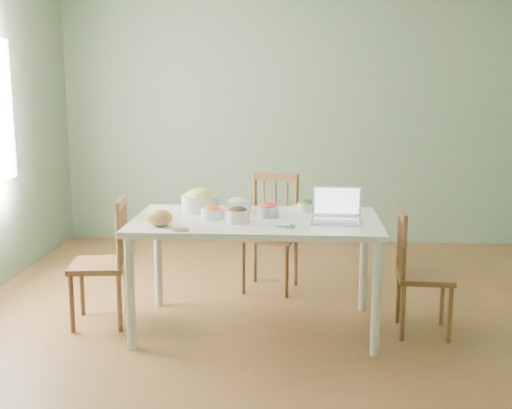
# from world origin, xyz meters

# --- Properties ---
(floor) EXTENTS (5.00, 5.00, 0.00)m
(floor) POSITION_xyz_m (0.00, 0.00, 0.00)
(floor) COLOR brown
(floor) RESTS_ON ground
(wall_back) EXTENTS (5.00, 0.00, 2.70)m
(wall_back) POSITION_xyz_m (0.00, 2.50, 1.35)
(wall_back) COLOR slate
(wall_back) RESTS_ON ground
(wall_front) EXTENTS (5.00, 0.00, 2.70)m
(wall_front) POSITION_xyz_m (0.00, -2.50, 1.35)
(wall_front) COLOR slate
(wall_front) RESTS_ON ground
(dining_table) EXTENTS (1.71, 0.96, 0.80)m
(dining_table) POSITION_xyz_m (-0.24, -0.13, 0.40)
(dining_table) COLOR white
(dining_table) RESTS_ON floor
(chair_far) EXTENTS (0.50, 0.49, 0.97)m
(chair_far) POSITION_xyz_m (-0.19, 0.76, 0.48)
(chair_far) COLOR brown
(chair_far) RESTS_ON floor
(chair_left) EXTENTS (0.44, 0.45, 0.92)m
(chair_left) POSITION_xyz_m (-1.38, -0.11, 0.46)
(chair_left) COLOR brown
(chair_left) RESTS_ON floor
(chair_right) EXTENTS (0.39, 0.40, 0.87)m
(chair_right) POSITION_xyz_m (0.93, -0.14, 0.44)
(chair_right) COLOR brown
(chair_right) RESTS_ON floor
(bread_boule) EXTENTS (0.21, 0.21, 0.11)m
(bread_boule) POSITION_xyz_m (-0.86, -0.40, 0.86)
(bread_boule) COLOR #B67F49
(bread_boule) RESTS_ON dining_table
(butter_stick) EXTENTS (0.10, 0.03, 0.03)m
(butter_stick) POSITION_xyz_m (-0.69, -0.55, 0.81)
(butter_stick) COLOR beige
(butter_stick) RESTS_ON dining_table
(bowl_squash) EXTENTS (0.32, 0.32, 0.16)m
(bowl_squash) POSITION_xyz_m (-0.67, 0.11, 0.88)
(bowl_squash) COLOR #CFC353
(bowl_squash) RESTS_ON dining_table
(bowl_carrot) EXTENTS (0.20, 0.20, 0.09)m
(bowl_carrot) POSITION_xyz_m (-0.55, -0.14, 0.84)
(bowl_carrot) COLOR orange
(bowl_carrot) RESTS_ON dining_table
(bowl_onion) EXTENTS (0.22, 0.22, 0.11)m
(bowl_onion) POSITION_xyz_m (-0.39, 0.10, 0.85)
(bowl_onion) COLOR white
(bowl_onion) RESTS_ON dining_table
(bowl_mushroom) EXTENTS (0.20, 0.20, 0.11)m
(bowl_mushroom) POSITION_xyz_m (-0.36, -0.26, 0.85)
(bowl_mushroom) COLOR black
(bowl_mushroom) RESTS_ON dining_table
(bowl_redpep) EXTENTS (0.17, 0.17, 0.09)m
(bowl_redpep) POSITION_xyz_m (-0.17, -0.06, 0.85)
(bowl_redpep) COLOR red
(bowl_redpep) RESTS_ON dining_table
(bowl_broccoli) EXTENTS (0.18, 0.18, 0.09)m
(bowl_broccoli) POSITION_xyz_m (0.11, 0.15, 0.84)
(bowl_broccoli) COLOR #153E0C
(bowl_broccoli) RESTS_ON dining_table
(flatbread) EXTENTS (0.22, 0.22, 0.02)m
(flatbread) POSITION_xyz_m (0.07, 0.24, 0.81)
(flatbread) COLOR tan
(flatbread) RESTS_ON dining_table
(basil_bunch) EXTENTS (0.17, 0.17, 0.02)m
(basil_bunch) POSITION_xyz_m (-0.03, -0.38, 0.81)
(basil_bunch) COLOR #265E17
(basil_bunch) RESTS_ON dining_table
(laptop) EXTENTS (0.35, 0.31, 0.23)m
(laptop) POSITION_xyz_m (0.30, -0.23, 0.92)
(laptop) COLOR silver
(laptop) RESTS_ON dining_table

